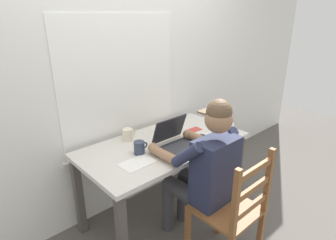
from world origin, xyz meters
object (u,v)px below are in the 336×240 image
at_px(seated_person, 203,168).
at_px(coffee_mug_dark, 139,148).
at_px(desk, 164,153).
at_px(coffee_mug_spare, 128,134).
at_px(book_stack_main, 168,128).
at_px(wooden_chair, 232,212).
at_px(computer_mouse, 204,137).
at_px(laptop, 177,140).
at_px(landscape_photo_print, 195,130).
at_px(coffee_mug_white, 229,128).

bearing_deg(seated_person, coffee_mug_dark, 122.21).
relative_size(desk, coffee_mug_spare, 11.31).
height_order(desk, book_stack_main, book_stack_main).
relative_size(seated_person, book_stack_main, 6.26).
height_order(wooden_chair, computer_mouse, wooden_chair).
bearing_deg(wooden_chair, book_stack_main, 78.10).
bearing_deg(coffee_mug_dark, coffee_mug_spare, 74.18).
relative_size(laptop, coffee_mug_spare, 2.62).
bearing_deg(seated_person, laptop, 82.50).
height_order(coffee_mug_dark, landscape_photo_print, coffee_mug_dark).
height_order(coffee_mug_dark, book_stack_main, coffee_mug_dark).
distance_m(seated_person, landscape_photo_print, 0.61).
relative_size(coffee_mug_spare, landscape_photo_print, 0.97).
bearing_deg(landscape_photo_print, laptop, -157.52).
bearing_deg(coffee_mug_dark, laptop, -16.67).
bearing_deg(book_stack_main, seated_person, -107.21).
distance_m(desk, coffee_mug_spare, 0.35).
bearing_deg(desk, coffee_mug_white, -21.71).
distance_m(coffee_mug_dark, book_stack_main, 0.49).
relative_size(desk, wooden_chair, 1.50).
distance_m(desk, laptop, 0.19).
relative_size(wooden_chair, computer_mouse, 9.49).
distance_m(seated_person, coffee_mug_white, 0.63).
bearing_deg(book_stack_main, landscape_photo_print, -32.26).
distance_m(coffee_mug_spare, landscape_photo_print, 0.64).
height_order(desk, coffee_mug_white, coffee_mug_white).
xyz_separation_m(desk, coffee_mug_spare, (-0.19, 0.25, 0.15)).
distance_m(wooden_chair, book_stack_main, 0.95).
xyz_separation_m(computer_mouse, book_stack_main, (-0.13, 0.32, 0.02)).
distance_m(laptop, coffee_mug_white, 0.56).
relative_size(laptop, book_stack_main, 1.65).
distance_m(computer_mouse, coffee_mug_spare, 0.66).
xyz_separation_m(wooden_chair, computer_mouse, (0.32, 0.56, 0.30)).
relative_size(computer_mouse, coffee_mug_dark, 0.82).
bearing_deg(wooden_chair, coffee_mug_spare, 101.07).
distance_m(seated_person, computer_mouse, 0.43).
xyz_separation_m(coffee_mug_white, landscape_photo_print, (-0.19, 0.25, -0.04)).
relative_size(laptop, coffee_mug_white, 2.69).
bearing_deg(coffee_mug_white, laptop, 167.47).
bearing_deg(coffee_mug_spare, wooden_chair, -78.93).
xyz_separation_m(computer_mouse, coffee_mug_white, (0.27, -0.06, 0.03)).
bearing_deg(coffee_mug_spare, landscape_photo_print, -21.68).
height_order(wooden_chair, coffee_mug_white, wooden_chair).
bearing_deg(laptop, computer_mouse, -11.73).
bearing_deg(book_stack_main, laptop, -118.05).
relative_size(book_stack_main, landscape_photo_print, 1.54).
bearing_deg(seated_person, book_stack_main, 72.79).
height_order(coffee_mug_white, coffee_mug_spare, coffee_mug_spare).
bearing_deg(desk, landscape_photo_print, 2.52).
bearing_deg(wooden_chair, computer_mouse, 60.29).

